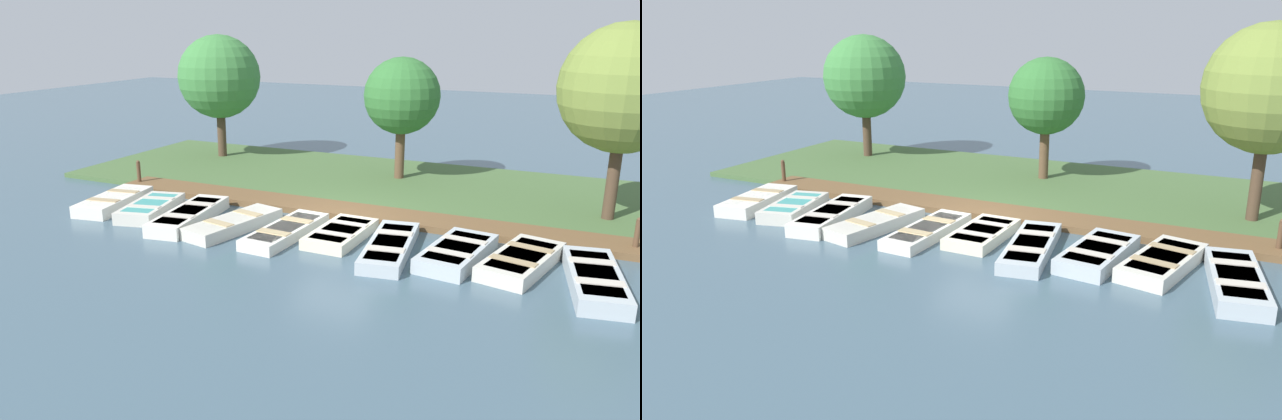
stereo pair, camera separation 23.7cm
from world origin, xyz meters
The scene contains 18 objects.
ground_plane centered at (0.00, 0.00, 0.00)m, with size 80.00×80.00×0.00m, color #425B6B.
shore_bank centered at (-5.00, 0.00, 0.08)m, with size 8.00×24.00×0.17m.
dock_walkway centered at (-1.15, 0.00, 0.10)m, with size 1.41×17.22×0.20m.
rowboat_0 centered at (1.35, -7.29, 0.20)m, with size 3.13×1.62×0.41m.
rowboat_1 centered at (1.46, -5.68, 0.20)m, with size 2.86×1.77×0.41m.
rowboat_2 centered at (1.63, -4.09, 0.21)m, with size 3.60×1.59×0.41m.
rowboat_3 centered at (1.68, -2.46, 0.19)m, with size 3.32×1.67×0.38m.
rowboat_4 centered at (1.57, -0.81, 0.16)m, with size 3.37×1.22×0.33m.
rowboat_5 centered at (1.10, 0.69, 0.16)m, with size 2.67×1.31×0.33m.
rowboat_6 centered at (1.57, 2.29, 0.18)m, with size 3.64×1.57×0.36m.
rowboat_7 centered at (1.36, 4.00, 0.20)m, with size 3.04×1.60×0.41m.
rowboat_8 centered at (1.21, 5.57, 0.19)m, with size 3.23×1.85×0.39m.
rowboat_9 centered at (1.74, 7.25, 0.21)m, with size 3.51×1.65×0.42m.
mooring_post_near centered at (-1.08, -8.32, 0.50)m, with size 0.14×0.14×1.00m.
mooring_post_far centered at (-1.08, 8.12, 0.50)m, with size 0.14×0.14×1.00m.
park_tree_far_left centered at (-6.46, -8.26, 3.58)m, with size 3.52×3.52×5.36m.
park_tree_left centered at (-5.84, 0.10, 3.21)m, with size 2.80×2.80×4.64m.
park_tree_center centered at (-3.57, 7.40, 4.01)m, with size 3.70×3.70×5.88m.
Camera 1 is at (16.26, 7.14, 5.79)m, focal length 35.00 mm.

